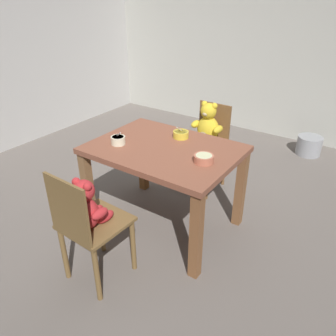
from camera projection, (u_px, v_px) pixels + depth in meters
name	position (u px, v px, depth m)	size (l,w,h in m)	color
ground_plane	(165.00, 225.00, 2.93)	(5.20, 5.20, 0.04)	#675F59
wall_rear	(282.00, 30.00, 4.13)	(5.20, 0.08, 2.72)	#B7B6AC
dining_table	(164.00, 160.00, 2.62)	(1.13, 0.83, 0.74)	brown
teddy_chair_far_center	(206.00, 134.00, 3.22)	(0.38, 0.42, 0.89)	brown
teddy_chair_near_front	(88.00, 215.00, 2.12)	(0.40, 0.42, 0.86)	brown
porridge_bowl_terracotta_near_right	(204.00, 159.00, 2.33)	(0.14, 0.14, 0.05)	#BF6B51
porridge_bowl_cream_near_left	(118.00, 140.00, 2.60)	(0.12, 0.11, 0.12)	beige
porridge_bowl_yellow_far_center	(181.00, 134.00, 2.72)	(0.13, 0.14, 0.12)	yellow
metal_pail	(309.00, 145.00, 4.09)	(0.30, 0.30, 0.23)	#93969B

